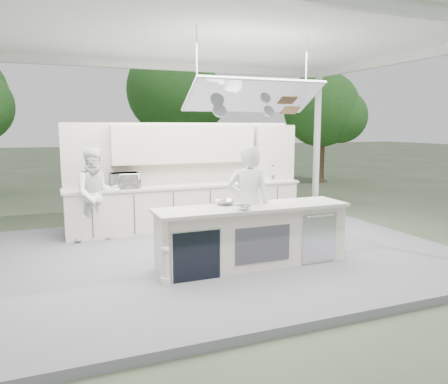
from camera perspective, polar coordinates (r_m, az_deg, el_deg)
name	(u,v)px	position (r m, az deg, el deg)	size (l,w,h in m)	color
ground	(220,257)	(7.80, -0.53, -8.55)	(90.00, 90.00, 0.00)	#48573C
stage_deck	(220,254)	(7.78, -0.53, -8.13)	(8.00, 6.00, 0.12)	#5A5A5E
tent	(220,39)	(7.57, -0.51, 19.35)	(8.20, 6.20, 3.86)	white
demo_island	(252,236)	(6.90, 3.64, -5.71)	(3.10, 0.79, 0.95)	beige
back_counter	(188,206)	(9.40, -4.78, -1.85)	(5.08, 0.72, 0.95)	beige
back_wall_unit	(204,159)	(9.61, -2.69, 4.28)	(5.05, 0.48, 2.25)	beige
tree_cluster	(119,99)	(16.93, -13.54, 11.73)	(19.55, 9.40, 5.85)	#493724
head_chef	(248,204)	(7.02, 3.19, -1.56)	(0.69, 0.45, 1.88)	silver
sous_chef	(97,195)	(8.62, -16.30, -0.32)	(0.87, 0.68, 1.79)	silver
toaster_oven	(125,180)	(8.94, -12.85, 1.48)	(0.56, 0.38, 0.31)	silver
bowl_large	(225,202)	(6.89, 0.13, -1.36)	(0.31, 0.31, 0.08)	silver
bowl_small	(244,208)	(6.47, 2.58, -2.05)	(0.22, 0.22, 0.07)	silver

